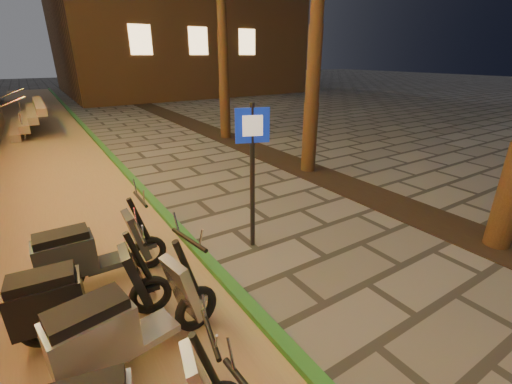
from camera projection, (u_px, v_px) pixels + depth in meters
parking_strip at (56, 180)px, 9.12m from camera, size 3.40×60.00×0.01m
green_curb at (122, 168)px, 9.96m from camera, size 0.18×60.00×0.10m
planting_strip at (362, 191)px, 8.36m from camera, size 1.20×40.00×0.02m
pedestrian_sign at (252, 158)px, 5.45m from camera, size 0.52×0.22×2.45m
scooter_8 at (122, 327)px, 3.45m from camera, size 1.85×0.80×1.30m
scooter_9 at (75, 298)px, 3.91m from camera, size 1.74×0.63×1.23m
scooter_10 at (88, 254)px, 4.77m from camera, size 1.74×0.61×1.23m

